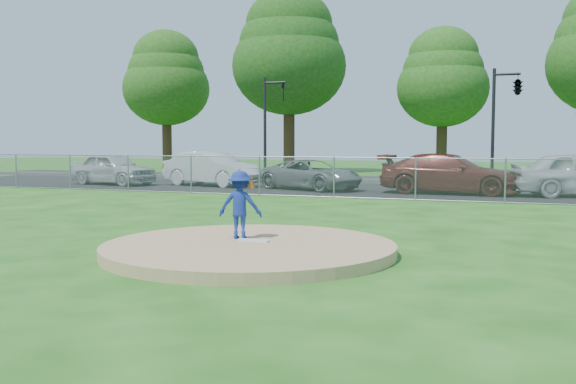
% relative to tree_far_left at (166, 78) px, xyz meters
% --- Properties ---
extents(ground, '(120.00, 120.00, 0.00)m').
position_rel_tree_far_left_xyz_m(ground, '(22.00, -23.00, -7.06)').
color(ground, '#195212').
rests_on(ground, ground).
extents(pitchers_mound, '(5.40, 5.40, 0.20)m').
position_rel_tree_far_left_xyz_m(pitchers_mound, '(22.00, -33.00, -6.96)').
color(pitchers_mound, tan).
rests_on(pitchers_mound, ground).
extents(pitching_rubber, '(0.60, 0.15, 0.04)m').
position_rel_tree_far_left_xyz_m(pitching_rubber, '(22.00, -32.80, -6.84)').
color(pitching_rubber, white).
rests_on(pitching_rubber, pitchers_mound).
extents(chain_link_fence, '(40.00, 0.06, 1.50)m').
position_rel_tree_far_left_xyz_m(chain_link_fence, '(22.00, -21.00, -6.31)').
color(chain_link_fence, gray).
rests_on(chain_link_fence, ground).
extents(parking_lot, '(50.00, 8.00, 0.01)m').
position_rel_tree_far_left_xyz_m(parking_lot, '(22.00, -16.50, -7.05)').
color(parking_lot, black).
rests_on(parking_lot, ground).
extents(street, '(60.00, 7.00, 0.01)m').
position_rel_tree_far_left_xyz_m(street, '(22.00, -9.00, -7.06)').
color(street, '#232326').
rests_on(street, ground).
extents(tree_far_left, '(6.72, 6.72, 10.74)m').
position_rel_tree_far_left_xyz_m(tree_far_left, '(0.00, 0.00, 0.00)').
color(tree_far_left, '#382114').
rests_on(tree_far_left, ground).
extents(tree_left, '(7.84, 7.84, 12.53)m').
position_rel_tree_far_left_xyz_m(tree_left, '(11.00, -2.00, 1.18)').
color(tree_left, '#362213').
rests_on(tree_left, ground).
extents(tree_center, '(6.16, 6.16, 9.84)m').
position_rel_tree_far_left_xyz_m(tree_center, '(21.00, 1.00, -0.59)').
color(tree_center, '#342413').
rests_on(tree_center, ground).
extents(traffic_signal_left, '(1.28, 0.20, 5.60)m').
position_rel_tree_far_left_xyz_m(traffic_signal_left, '(13.24, -11.00, -3.70)').
color(traffic_signal_left, black).
rests_on(traffic_signal_left, ground).
extents(traffic_signal_center, '(1.42, 2.48, 5.60)m').
position_rel_tree_far_left_xyz_m(traffic_signal_center, '(25.97, -11.00, -2.45)').
color(traffic_signal_center, black).
rests_on(traffic_signal_center, ground).
extents(pitcher, '(0.92, 0.65, 1.30)m').
position_rel_tree_far_left_xyz_m(pitcher, '(21.59, -32.53, -6.21)').
color(pitcher, navy).
rests_on(pitcher, pitchers_mound).
extents(traffic_cone, '(0.36, 0.36, 0.70)m').
position_rel_tree_far_left_xyz_m(traffic_cone, '(15.09, -17.55, -6.70)').
color(traffic_cone, orange).
rests_on(traffic_cone, parking_lot).
extents(parked_car_silver, '(4.74, 2.56, 1.53)m').
position_rel_tree_far_left_xyz_m(parked_car_silver, '(7.91, -17.81, -6.28)').
color(parked_car_silver, silver).
rests_on(parked_car_silver, parking_lot).
extents(parked_car_white, '(5.16, 2.85, 1.61)m').
position_rel_tree_far_left_xyz_m(parked_car_white, '(12.77, -16.87, -6.24)').
color(parked_car_white, silver).
rests_on(parked_car_white, parking_lot).
extents(parked_car_gray, '(5.11, 3.76, 1.29)m').
position_rel_tree_far_left_xyz_m(parked_car_gray, '(17.94, -17.50, -6.40)').
color(parked_car_gray, slate).
rests_on(parked_car_gray, parking_lot).
extents(parked_car_darkred, '(5.58, 2.47, 1.59)m').
position_rel_tree_far_left_xyz_m(parked_car_darkred, '(23.77, -17.60, -6.25)').
color(parked_car_darkred, '#5B1B16').
rests_on(parked_car_darkred, parking_lot).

